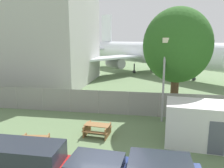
# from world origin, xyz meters

# --- Properties ---
(hangar_building) EXTENTS (26.14, 14.42, 15.32)m
(hangar_building) POSITION_xyz_m (-19.88, 22.42, 6.88)
(hangar_building) COLOR #B2B2AD
(hangar_building) RESTS_ON ground
(perimeter_fence) EXTENTS (56.07, 0.07, 2.03)m
(perimeter_fence) POSITION_xyz_m (0.00, 9.98, 1.02)
(perimeter_fence) COLOR gray
(perimeter_fence) RESTS_ON ground
(airplane) EXTENTS (30.31, 29.14, 11.74)m
(airplane) POSITION_xyz_m (1.38, 34.25, 3.74)
(airplane) COLOR white
(airplane) RESTS_ON ground
(portable_cabin) EXTENTS (4.40, 2.89, 2.57)m
(portable_cabin) POSITION_xyz_m (4.83, 5.55, 1.28)
(portable_cabin) COLOR silver
(portable_cabin) RESTS_ON ground
(picnic_bench_near_cabin) EXTENTS (1.79, 1.55, 0.76)m
(picnic_bench_near_cabin) POSITION_xyz_m (-1.63, 5.71, 0.47)
(picnic_bench_near_cabin) COLOR brown
(picnic_bench_near_cabin) RESTS_ON ground
(picnic_bench_open_grass) EXTENTS (1.78, 1.61, 0.76)m
(picnic_bench_open_grass) POSITION_xyz_m (-4.77, 3.17, 0.47)
(picnic_bench_open_grass) COLOR brown
(picnic_bench_open_grass) RESTS_ON ground
(tree_near_hangar) EXTENTS (5.60, 5.60, 8.84)m
(tree_near_hangar) POSITION_xyz_m (3.84, 11.38, 5.73)
(tree_near_hangar) COLOR #4C3823
(tree_near_hangar) RESTS_ON ground
(car_red_suv_far_left) EXTENTS (4.61, 1.77, 1.98)m
(car_red_suv_far_left) POSITION_xyz_m (-3.52, 0.16, 1.03)
(car_red_suv_far_left) COLOR black
(car_red_suv_far_left) RESTS_ON ground
(light_mast) EXTENTS (0.44, 0.44, 6.37)m
(light_mast) POSITION_xyz_m (2.73, 8.99, 4.00)
(light_mast) COLOR #99999E
(light_mast) RESTS_ON ground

